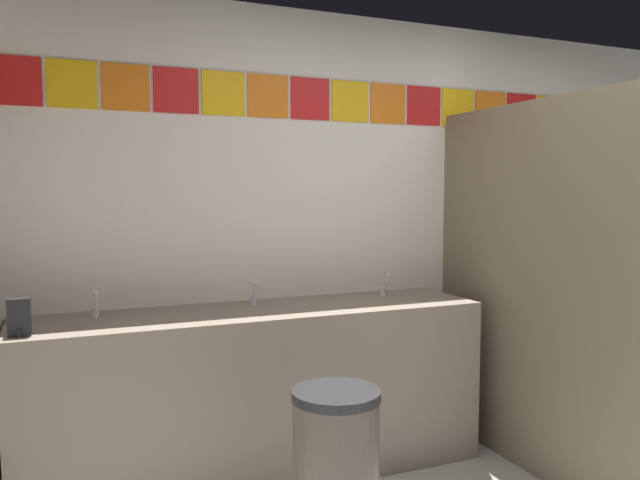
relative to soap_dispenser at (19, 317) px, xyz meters
The scene contains 9 objects.
wall_back 2.21m from the soap_dispenser, 12.94° to the left, with size 4.52×0.09×2.51m.
vanity_counter 1.22m from the soap_dispenser, ahead, with size 2.37×0.57×0.88m.
faucet_left 0.41m from the soap_dispenser, 39.08° to the left, with size 0.04×0.10×0.14m.
faucet_center 1.13m from the soap_dispenser, 13.03° to the left, with size 0.04×0.10×0.14m.
faucet_right 1.91m from the soap_dispenser, ahead, with size 0.04×0.10×0.14m.
soap_dispenser is the anchor object (origin of this frame).
stall_divider 2.66m from the soap_dispenser, 12.54° to the right, with size 0.92×1.53×1.95m.
toilet 3.06m from the soap_dispenser, ahead, with size 0.39×0.49×0.74m.
trash_bin 1.48m from the soap_dispenser, 27.90° to the right, with size 0.36×0.36×0.68m.
Camera 1 is at (-1.96, -1.51, 1.49)m, focal length 34.66 mm.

